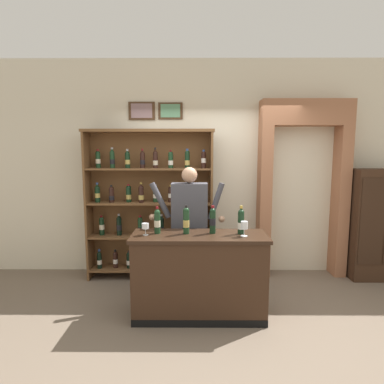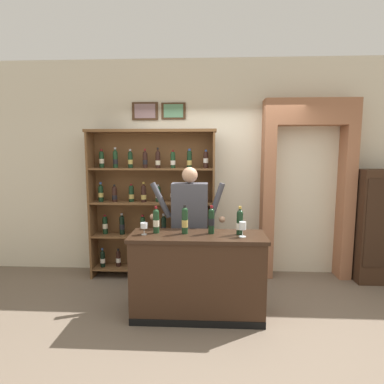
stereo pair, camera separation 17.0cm
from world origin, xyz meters
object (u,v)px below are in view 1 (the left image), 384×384
(tasting_bottle_grappa, at_px, (157,221))
(wine_glass_spare, at_px, (145,227))
(tasting_bottle_bianco, at_px, (213,220))
(tasting_counter, at_px, (199,276))
(tasting_bottle_super_tuscan, at_px, (186,220))
(tasting_bottle_rosso, at_px, (241,221))
(shopkeeper, at_px, (189,217))
(wine_shelf, at_px, (150,202))
(side_cabinet, at_px, (377,224))
(wine_glass_left, at_px, (244,226))

(tasting_bottle_grappa, xyz_separation_m, wine_glass_spare, (-0.12, -0.08, -0.05))
(tasting_bottle_grappa, xyz_separation_m, tasting_bottle_bianco, (0.62, 0.01, 0.01))
(tasting_bottle_grappa, bearing_deg, tasting_bottle_bianco, 0.86)
(tasting_counter, xyz_separation_m, wine_glass_spare, (-0.59, -0.03, 0.57))
(tasting_counter, relative_size, tasting_bottle_bianco, 4.75)
(tasting_bottle_grappa, relative_size, wine_glass_spare, 2.29)
(tasting_counter, xyz_separation_m, tasting_bottle_super_tuscan, (-0.15, 0.04, 0.63))
(tasting_bottle_grappa, height_order, tasting_bottle_super_tuscan, tasting_bottle_super_tuscan)
(tasting_bottle_rosso, bearing_deg, tasting_counter, -175.55)
(shopkeeper, relative_size, tasting_bottle_grappa, 5.47)
(shopkeeper, distance_m, tasting_bottle_bianco, 0.51)
(tasting_bottle_super_tuscan, bearing_deg, wine_shelf, 116.60)
(shopkeeper, xyz_separation_m, tasting_bottle_rosso, (0.58, -0.46, 0.05))
(shopkeeper, bearing_deg, tasting_bottle_bianco, -58.20)
(shopkeeper, xyz_separation_m, tasting_bottle_grappa, (-0.35, -0.44, 0.05))
(side_cabinet, bearing_deg, tasting_bottle_rosso, -153.43)
(side_cabinet, xyz_separation_m, tasting_counter, (-2.60, -1.10, -0.33))
(wine_shelf, distance_m, wine_glass_left, 1.70)
(side_cabinet, relative_size, tasting_bottle_grappa, 5.28)
(tasting_bottle_bianco, bearing_deg, side_cabinet, 23.08)
(wine_glass_left, bearing_deg, shopkeeper, 137.11)
(side_cabinet, distance_m, wine_glass_spare, 3.40)
(tasting_counter, xyz_separation_m, tasting_bottle_bianco, (0.15, 0.06, 0.63))
(side_cabinet, height_order, wine_glass_spare, side_cabinet)
(wine_glass_left, xyz_separation_m, wine_glass_spare, (-1.08, 0.04, -0.02))
(tasting_bottle_grappa, relative_size, wine_glass_left, 1.84)
(tasting_counter, distance_m, tasting_bottle_grappa, 0.78)
(tasting_bottle_grappa, distance_m, tasting_bottle_super_tuscan, 0.33)
(tasting_bottle_bianco, bearing_deg, wine_glass_left, -20.94)
(wine_glass_spare, bearing_deg, tasting_bottle_super_tuscan, 8.37)
(side_cabinet, distance_m, tasting_bottle_super_tuscan, 2.96)
(shopkeeper, xyz_separation_m, wine_glass_spare, (-0.48, -0.52, 0.00))
(shopkeeper, xyz_separation_m, tasting_bottle_bianco, (0.27, -0.43, 0.06))
(tasting_bottle_bianco, distance_m, wine_glass_left, 0.36)
(tasting_bottle_grappa, distance_m, tasting_bottle_bianco, 0.62)
(wine_shelf, height_order, tasting_bottle_grappa, wine_shelf)
(tasting_bottle_super_tuscan, bearing_deg, shopkeeper, 86.47)
(tasting_counter, bearing_deg, wine_shelf, 121.43)
(shopkeeper, xyz_separation_m, wine_glass_left, (0.60, -0.56, 0.02))
(wine_shelf, distance_m, tasting_bottle_rosso, 1.61)
(tasting_counter, relative_size, wine_glass_spare, 11.27)
(tasting_counter, relative_size, shopkeeper, 0.90)
(wine_shelf, relative_size, shopkeeper, 1.30)
(wine_shelf, height_order, wine_glass_spare, wine_shelf)
(shopkeeper, distance_m, wine_glass_spare, 0.71)
(tasting_bottle_bianco, xyz_separation_m, wine_glass_spare, (-0.74, -0.09, -0.06))
(shopkeeper, bearing_deg, side_cabinet, 12.68)
(tasting_bottle_bianco, relative_size, wine_glass_left, 1.91)
(wine_glass_left, bearing_deg, tasting_bottle_bianco, 159.06)
(tasting_bottle_bianco, height_order, wine_glass_spare, tasting_bottle_bianco)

